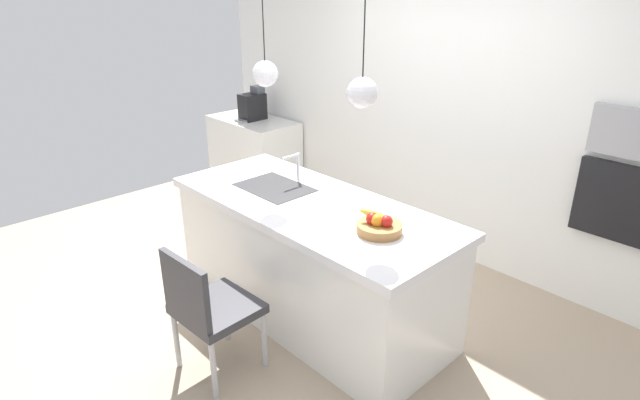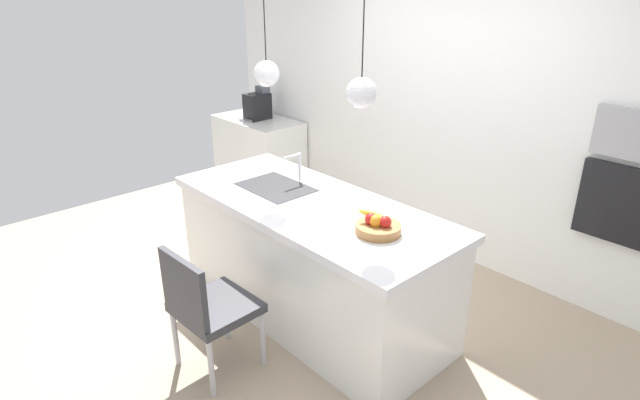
{
  "view_description": "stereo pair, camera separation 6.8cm",
  "coord_description": "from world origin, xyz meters",
  "px_view_note": "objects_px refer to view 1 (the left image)",
  "views": [
    {
      "loc": [
        2.5,
        -2.28,
        2.37
      ],
      "look_at": [
        0.1,
        0.0,
        0.97
      ],
      "focal_mm": 29.25,
      "sensor_mm": 36.0,
      "label": 1
    },
    {
      "loc": [
        2.54,
        -2.23,
        2.37
      ],
      "look_at": [
        0.1,
        0.0,
        0.97
      ],
      "focal_mm": 29.25,
      "sensor_mm": 36.0,
      "label": 2
    }
  ],
  "objects_px": {
    "chair_near": "(208,306)",
    "oven": "(617,202)",
    "coffee_machine": "(253,106)",
    "microwave": "(634,133)",
    "fruit_bowl": "(379,225)"
  },
  "relations": [
    {
      "from": "coffee_machine",
      "to": "microwave",
      "type": "relative_size",
      "value": 0.7
    },
    {
      "from": "fruit_bowl",
      "to": "coffee_machine",
      "type": "bearing_deg",
      "value": 156.87
    },
    {
      "from": "fruit_bowl",
      "to": "oven",
      "type": "xyz_separation_m",
      "value": [
        0.85,
        1.59,
        -0.05
      ]
    },
    {
      "from": "fruit_bowl",
      "to": "oven",
      "type": "relative_size",
      "value": 0.51
    },
    {
      "from": "coffee_machine",
      "to": "oven",
      "type": "relative_size",
      "value": 0.68
    },
    {
      "from": "coffee_machine",
      "to": "oven",
      "type": "height_order",
      "value": "coffee_machine"
    },
    {
      "from": "fruit_bowl",
      "to": "chair_near",
      "type": "height_order",
      "value": "fruit_bowl"
    },
    {
      "from": "oven",
      "to": "chair_near",
      "type": "xyz_separation_m",
      "value": [
        -1.44,
        -2.49,
        -0.42
      ]
    },
    {
      "from": "fruit_bowl",
      "to": "oven",
      "type": "height_order",
      "value": "oven"
    },
    {
      "from": "oven",
      "to": "coffee_machine",
      "type": "bearing_deg",
      "value": -175.62
    },
    {
      "from": "chair_near",
      "to": "fruit_bowl",
      "type": "bearing_deg",
      "value": 56.6
    },
    {
      "from": "oven",
      "to": "chair_near",
      "type": "relative_size",
      "value": 0.63
    },
    {
      "from": "chair_near",
      "to": "oven",
      "type": "bearing_deg",
      "value": 59.95
    },
    {
      "from": "chair_near",
      "to": "coffee_machine",
      "type": "bearing_deg",
      "value": 138.01
    },
    {
      "from": "fruit_bowl",
      "to": "coffee_machine",
      "type": "relative_size",
      "value": 0.75
    }
  ]
}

